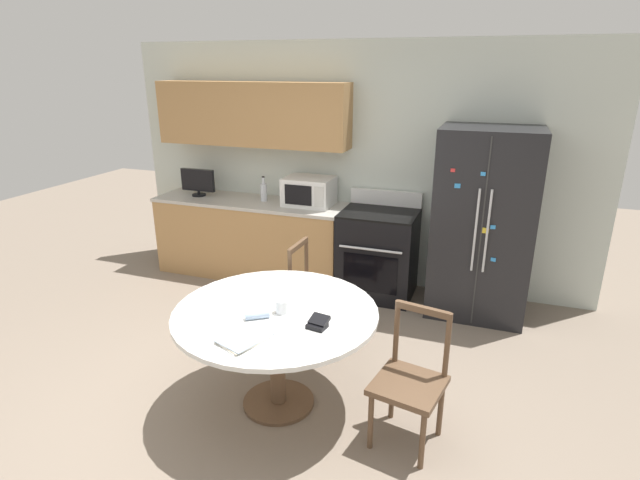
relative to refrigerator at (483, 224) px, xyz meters
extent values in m
plane|color=gray|center=(-1.43, -2.22, -0.91)|extent=(14.00, 14.00, 0.00)
cube|color=silver|center=(-1.43, 0.43, 0.39)|extent=(5.20, 0.10, 2.60)
cube|color=#AD7F4C|center=(-2.53, 0.21, 0.93)|extent=(2.20, 0.34, 0.68)
cube|color=#AD7F4C|center=(-2.53, 0.07, -0.48)|extent=(2.20, 0.62, 0.86)
cube|color=#B7B2A8|center=(-2.53, 0.07, -0.03)|extent=(2.22, 0.64, 0.03)
cube|color=black|center=(0.00, 0.00, 0.00)|extent=(0.91, 0.72, 1.82)
cube|color=#333333|center=(0.00, -0.37, 0.00)|extent=(0.01, 0.01, 1.75)
cylinder|color=silver|center=(-0.05, -0.38, 0.05)|extent=(0.02, 0.02, 0.76)
cylinder|color=silver|center=(0.05, -0.38, 0.05)|extent=(0.02, 0.02, 0.76)
cube|color=yellow|center=(0.03, -0.37, 0.05)|extent=(0.06, 0.02, 0.05)
cube|color=#338CD8|center=(0.09, -0.37, 0.09)|extent=(0.04, 0.02, 0.04)
cube|color=red|center=(-0.29, -0.37, 0.57)|extent=(0.04, 0.01, 0.03)
cube|color=#338CD8|center=(-0.24, -0.37, 0.43)|extent=(0.05, 0.01, 0.04)
cube|color=#338CD8|center=(-0.04, -0.37, 0.55)|extent=(0.04, 0.02, 0.03)
cube|color=#338CD8|center=(0.13, -0.37, -0.21)|extent=(0.04, 0.01, 0.04)
cube|color=black|center=(-1.02, 0.04, -0.46)|extent=(0.77, 0.64, 0.90)
cube|color=black|center=(-1.02, -0.28, -0.55)|extent=(0.56, 0.01, 0.40)
cylinder|color=silver|center=(-1.02, -0.31, -0.28)|extent=(0.63, 0.02, 0.02)
cube|color=black|center=(-1.02, 0.04, 0.00)|extent=(0.77, 0.64, 0.02)
cube|color=white|center=(-1.02, 0.33, 0.09)|extent=(0.77, 0.06, 0.16)
cube|color=white|center=(-1.83, 0.13, 0.14)|extent=(0.52, 0.40, 0.30)
cube|color=black|center=(-1.88, -0.07, 0.14)|extent=(0.30, 0.01, 0.21)
cube|color=silver|center=(-1.64, -0.07, 0.14)|extent=(0.10, 0.01, 0.22)
cylinder|color=black|center=(-3.19, 0.07, 0.00)|extent=(0.16, 0.16, 0.02)
cylinder|color=black|center=(-3.19, 0.07, 0.03)|extent=(0.03, 0.03, 0.04)
cube|color=black|center=(-3.19, 0.07, 0.18)|extent=(0.42, 0.05, 0.25)
cylinder|color=silver|center=(-2.37, 0.11, 0.09)|extent=(0.08, 0.08, 0.19)
cylinder|color=silver|center=(-2.37, 0.11, 0.22)|extent=(0.03, 0.03, 0.07)
cylinder|color=#262626|center=(-2.37, 0.11, 0.26)|extent=(0.03, 0.03, 0.01)
cylinder|color=white|center=(-1.25, -2.03, -0.17)|extent=(1.41, 1.41, 0.03)
cylinder|color=brown|center=(-1.25, -2.03, -0.53)|extent=(0.11, 0.11, 0.70)
cylinder|color=brown|center=(-1.25, -2.03, -0.90)|extent=(0.52, 0.52, 0.03)
cube|color=brown|center=(-0.31, -2.10, -0.48)|extent=(0.49, 0.49, 0.04)
cylinder|color=brown|center=(-0.17, -2.30, -0.71)|extent=(0.04, 0.04, 0.41)
cylinder|color=brown|center=(-0.51, -2.24, -0.71)|extent=(0.04, 0.04, 0.41)
cylinder|color=brown|center=(-0.11, -1.97, -0.71)|extent=(0.04, 0.04, 0.41)
cylinder|color=brown|center=(-0.44, -1.90, -0.71)|extent=(0.04, 0.04, 0.41)
cylinder|color=brown|center=(-0.10, -1.95, -0.24)|extent=(0.04, 0.04, 0.45)
cylinder|color=brown|center=(-0.44, -1.88, -0.24)|extent=(0.04, 0.04, 0.45)
cube|color=brown|center=(-0.27, -1.92, -0.03)|extent=(0.34, 0.10, 0.04)
cube|color=brown|center=(-1.28, -1.08, -0.48)|extent=(0.44, 0.44, 0.04)
cylinder|color=brown|center=(-1.10, -0.92, -0.71)|extent=(0.04, 0.04, 0.41)
cylinder|color=brown|center=(-1.12, -1.26, -0.71)|extent=(0.04, 0.04, 0.41)
cylinder|color=brown|center=(-1.45, -0.90, -0.71)|extent=(0.04, 0.04, 0.41)
cylinder|color=brown|center=(-1.46, -1.25, -0.71)|extent=(0.04, 0.04, 0.41)
cylinder|color=brown|center=(-1.46, -0.90, -0.24)|extent=(0.04, 0.04, 0.45)
cylinder|color=brown|center=(-1.48, -1.25, -0.24)|extent=(0.04, 0.04, 0.45)
cube|color=brown|center=(-1.47, -1.08, -0.03)|extent=(0.05, 0.35, 0.04)
cylinder|color=silver|center=(-1.20, -2.04, -0.10)|extent=(0.09, 0.09, 0.09)
cylinder|color=#4C8C59|center=(-1.20, -2.04, -0.13)|extent=(0.08, 0.08, 0.05)
cylinder|color=#A3BCDB|center=(-1.31, -2.18, -0.12)|extent=(0.16, 0.13, 0.05)
cube|color=black|center=(-0.90, -2.16, -0.14)|extent=(0.13, 0.11, 0.03)
cube|color=black|center=(-0.90, -2.13, -0.11)|extent=(0.13, 0.12, 0.06)
cube|color=white|center=(-1.26, -2.45, -0.15)|extent=(0.34, 0.37, 0.01)
cube|color=beige|center=(-1.26, -2.45, -0.14)|extent=(0.33, 0.36, 0.01)
cube|color=silver|center=(-1.26, -2.45, -0.13)|extent=(0.31, 0.36, 0.01)
camera|label=1|loc=(0.07, -4.81, 1.43)|focal=28.00mm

